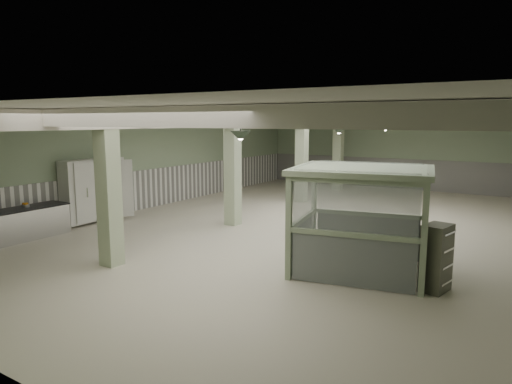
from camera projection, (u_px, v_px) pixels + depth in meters
The scene contains 25 objects.
floor at pixel (315, 228), 14.50m from camera, with size 20.00×20.00×0.00m, color silver.
ceiling at pixel (318, 113), 13.95m from camera, with size 14.00×20.00×0.02m, color silver.
wall_back at pixel (401, 153), 22.61m from camera, with size 14.00×0.02×3.60m, color #8CA181.
wall_left at pixel (153, 161), 17.89m from camera, with size 0.02×20.00×3.60m, color #8CA181.
wainscot_left at pixel (155, 188), 18.04m from camera, with size 0.05×19.90×1.50m, color white.
wainscot_back at pixel (400, 174), 22.75m from camera, with size 13.90×0.05×1.50m, color white.
girder at pixel (249, 120), 15.29m from camera, with size 0.45×19.90×0.40m, color silver.
beam_a at pixel (133, 118), 7.69m from camera, with size 13.90×0.35×0.32m, color silver.
beam_b at pixel (221, 118), 9.78m from camera, with size 13.90×0.35×0.32m, color silver.
beam_c at pixel (278, 119), 11.88m from camera, with size 13.90×0.35×0.32m, color silver.
beam_d at pixel (318, 119), 13.97m from camera, with size 13.90×0.35×0.32m, color silver.
beam_e at pixel (347, 119), 16.07m from camera, with size 13.90×0.35×0.32m, color silver.
beam_f at pixel (370, 119), 18.17m from camera, with size 13.90×0.35×0.32m, color silver.
beam_g at pixel (388, 120), 20.26m from camera, with size 13.90×0.35×0.32m, color silver.
column_a at pixel (109, 190), 10.50m from camera, with size 0.42×0.42×3.60m, color #AFC09B.
column_b at pixel (233, 170), 14.69m from camera, with size 0.42×0.42×3.60m, color #AFC09B.
column_c at pixel (302, 159), 18.89m from camera, with size 0.42×0.42×3.60m, color #AFC09B.
column_d at pixel (338, 153), 22.24m from camera, with size 0.42×0.42×3.60m, color #AFC09B.
pendant_front at pixel (240, 136), 9.58m from camera, with size 0.44×0.44×0.22m, color #303F2F.
pendant_mid at pixel (339, 131), 14.19m from camera, with size 0.44×0.44×0.22m, color #303F2F.
pendant_back at pixel (386, 129), 18.38m from camera, with size 0.44×0.44×0.22m, color #303F2F.
orange_bowl at pixel (26, 206), 13.09m from camera, with size 0.22×0.22×0.08m, color #B2B2B7.
walkin_cooler at pixel (94, 192), 15.16m from camera, with size 0.98×2.23×2.05m.
guard_booth at pixel (362, 200), 10.09m from camera, with size 3.36×3.00×2.39m.
filing_cabinet at pixel (436, 258), 9.04m from camera, with size 0.44×0.62×1.35m, color #555748.
Camera 1 is at (5.89, -13.01, 3.37)m, focal length 32.00 mm.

